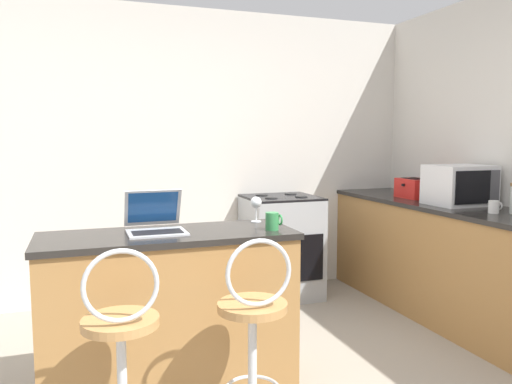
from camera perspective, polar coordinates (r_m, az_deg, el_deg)
The scene contains 13 objects.
wall_back at distance 4.58m, azimuth -8.84°, elevation 4.25°, with size 12.00×0.06×2.60m.
breakfast_bar at distance 2.95m, azimuth -9.81°, elevation -13.43°, with size 1.41×0.55×0.92m.
counter_right at distance 4.22m, azimuth 22.58°, elevation -7.80°, with size 0.66×2.91×0.92m.
bar_stool_near at distance 2.40m, azimuth -15.07°, elevation -18.32°, with size 0.40×0.40×0.99m.
bar_stool_far at distance 2.51m, azimuth -0.28°, elevation -16.94°, with size 0.40×0.40×0.99m.
laptop at distance 2.87m, azimuth -11.45°, elevation -3.29°, with size 0.32×0.34×0.23m.
microwave at distance 4.24m, azimuth 22.24°, elevation 0.75°, with size 0.46×0.38×0.31m.
toaster at distance 4.60m, azimuth 17.68°, elevation 0.41°, with size 0.24×0.30×0.17m.
stove_range at distance 4.59m, azimuth 2.88°, elevation -6.23°, with size 0.64×0.61×0.93m.
mug_blue at distance 5.07m, azimuth 16.67°, elevation 0.53°, with size 0.10×0.09×0.10m.
mug_green at distance 2.87m, azimuth 1.92°, elevation -3.34°, with size 0.09×0.08×0.10m.
wine_glass_tall at distance 3.13m, azimuth 0.00°, elevation -1.33°, with size 0.07×0.07×0.16m.
mug_white at distance 3.88m, azimuth 25.56°, elevation -1.54°, with size 0.09×0.07×0.09m.
Camera 1 is at (-0.84, -2.09, 1.45)m, focal length 35.00 mm.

